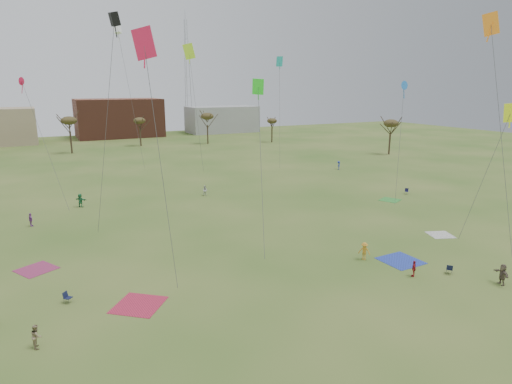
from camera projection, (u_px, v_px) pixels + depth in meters
name	position (u px, v px, depth m)	size (l,w,h in m)	color
ground	(323.00, 290.00, 35.12)	(260.00, 260.00, 0.00)	#335B1C
spectator_fore_a	(414.00, 269.00, 37.39)	(0.84, 0.35, 1.43)	#A81C23
spectator_fore_b	(36.00, 336.00, 27.21)	(0.75, 0.59, 1.55)	#907E5C
spectator_fore_c	(502.00, 274.00, 35.83)	(1.65, 0.53, 1.78)	brown
flyer_mid_b	(364.00, 251.00, 40.97)	(1.10, 0.64, 1.71)	orange
spectator_mid_d	(31.00, 220.00, 50.76)	(0.94, 0.39, 1.60)	purple
spectator_mid_e	(205.00, 191.00, 65.09)	(0.73, 0.57, 1.50)	silver
flyer_far_a	(80.00, 200.00, 58.88)	(1.72, 0.55, 1.85)	#2A7F4A
flyer_far_c	(339.00, 165.00, 85.50)	(1.06, 0.61, 1.64)	navy
blanket_red	(139.00, 305.00, 32.63)	(3.37, 3.37, 0.03)	#B32340
blanket_blue	(401.00, 261.00, 40.88)	(3.43, 3.43, 0.03)	#283FAE
blanket_cream	(440.00, 235.00, 47.99)	(2.47, 2.47, 0.03)	beige
blanket_plum	(36.00, 269.00, 38.95)	(2.91, 2.91, 0.03)	#932D57
blanket_olive	(390.00, 200.00, 62.68)	(2.59, 2.59, 0.03)	green
camp_chair_left	(68.00, 300.00, 32.91)	(0.74, 0.74, 0.87)	#151B3A
camp_chair_center	(449.00, 271.00, 38.05)	(0.74, 0.73, 0.87)	#141938
camp_chair_right	(406.00, 192.00, 66.07)	(0.74, 0.74, 0.87)	#131335
kites_aloft	(165.00, 49.00, 57.95)	(59.42, 67.86, 25.39)	red
tree_line	(115.00, 125.00, 100.83)	(117.44, 49.32, 8.91)	#3A2B1E
building_brick	(119.00, 118.00, 139.98)	(26.00, 16.00, 12.00)	brown
building_grey	(222.00, 119.00, 153.91)	(24.00, 12.00, 9.00)	gray
radio_tower	(187.00, 76.00, 152.12)	(1.51, 1.72, 41.00)	#9EA3A8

